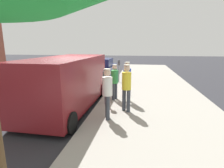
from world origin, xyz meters
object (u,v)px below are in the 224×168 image
at_px(parked_sedan_ahead, 101,70).
at_px(parking_meter_near, 105,81).
at_px(pedestrian_in_yellow, 126,85).
at_px(parked_van, 68,82).
at_px(pedestrian_in_white, 107,91).
at_px(parking_meter_far, 119,67).
at_px(pedestrian_in_green, 115,80).
at_px(pedestrian_in_blue, 127,79).

bearing_deg(parked_sedan_ahead, parking_meter_near, -76.11).
distance_m(pedestrian_in_yellow, parked_van, 2.48).
relative_size(parking_meter_near, parked_van, 0.29).
bearing_deg(pedestrian_in_white, parking_meter_far, 93.42).
relative_size(pedestrian_in_green, pedestrian_in_blue, 0.92).
height_order(parking_meter_far, pedestrian_in_yellow, pedestrian_in_yellow).
relative_size(pedestrian_in_green, parked_sedan_ahead, 0.37).
xyz_separation_m(parking_meter_near, parked_van, (-1.50, -0.31, -0.03)).
distance_m(pedestrian_in_green, parked_van, 2.10).
height_order(parking_meter_far, parked_sedan_ahead, parking_meter_far).
bearing_deg(parking_meter_near, parking_meter_far, 90.00).
height_order(pedestrian_in_blue, parked_sedan_ahead, pedestrian_in_blue).
relative_size(pedestrian_in_yellow, parked_sedan_ahead, 0.40).
xyz_separation_m(parking_meter_far, pedestrian_in_yellow, (0.95, -5.50, -0.00)).
xyz_separation_m(pedestrian_in_blue, pedestrian_in_yellow, (0.07, -1.24, 0.01)).
bearing_deg(pedestrian_in_green, pedestrian_in_blue, -18.39).
distance_m(parking_meter_far, pedestrian_in_blue, 4.36).
height_order(parked_van, parked_sedan_ahead, parked_van).
bearing_deg(parked_sedan_ahead, pedestrian_in_green, -71.47).
bearing_deg(pedestrian_in_green, parked_sedan_ahead, 108.53).
xyz_separation_m(pedestrian_in_green, parked_van, (-1.80, -1.08, 0.08)).
bearing_deg(pedestrian_in_blue, pedestrian_in_green, 161.61).
distance_m(parking_meter_near, pedestrian_in_yellow, 1.16).
bearing_deg(parking_meter_far, pedestrian_in_green, -85.80).
xyz_separation_m(pedestrian_in_yellow, pedestrian_in_white, (-0.57, -0.80, -0.04)).
bearing_deg(pedestrian_in_yellow, parking_meter_far, 99.80).
xyz_separation_m(pedestrian_in_white, parked_sedan_ahead, (-1.95, 7.81, -0.39)).
relative_size(parking_meter_far, pedestrian_in_yellow, 0.85).
xyz_separation_m(parking_meter_near, pedestrian_in_green, (0.30, 0.77, -0.11)).
bearing_deg(parked_sedan_ahead, parked_van, -89.40).
xyz_separation_m(parking_meter_far, pedestrian_in_blue, (0.88, -4.27, -0.01)).
bearing_deg(parking_meter_far, parking_meter_near, -90.00).
xyz_separation_m(parking_meter_near, pedestrian_in_white, (0.38, -1.46, -0.04)).
height_order(pedestrian_in_green, pedestrian_in_yellow, pedestrian_in_yellow).
height_order(parking_meter_near, pedestrian_in_blue, pedestrian_in_blue).
bearing_deg(parked_van, parking_meter_near, 11.57).
height_order(pedestrian_in_green, parked_van, parked_van).
height_order(pedestrian_in_blue, pedestrian_in_yellow, pedestrian_in_yellow).
distance_m(parking_meter_near, parking_meter_far, 4.85).
bearing_deg(parking_meter_near, pedestrian_in_white, -75.53).
xyz_separation_m(pedestrian_in_green, parked_sedan_ahead, (-1.87, 5.58, -0.33)).
distance_m(parking_meter_near, pedestrian_in_green, 0.84).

